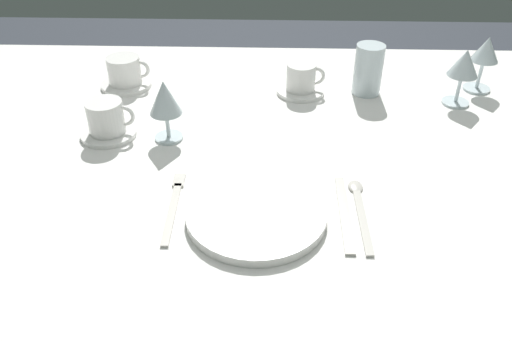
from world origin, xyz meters
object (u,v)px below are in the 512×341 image
dinner_knife (342,215)px  coffee_cup_far (123,70)px  spoon_soup (357,206)px  coffee_cup_left (300,77)px  wine_glass_left (163,100)px  wine_glass_right (484,53)px  drink_tumbler (366,72)px  fork_outer (172,204)px  wine_glass_centre (462,66)px  coffee_cup_right (105,117)px  dinner_plate (254,214)px

dinner_knife → coffee_cup_far: size_ratio=1.98×
spoon_soup → coffee_cup_left: size_ratio=2.15×
wine_glass_left → wine_glass_right: size_ratio=0.99×
spoon_soup → drink_tumbler: size_ratio=1.65×
fork_outer → wine_glass_centre: (0.64, 0.43, 0.10)m
fork_outer → wine_glass_left: wine_glass_left is taller
fork_outer → coffee_cup_right: (-0.18, 0.25, 0.04)m
wine_glass_left → wine_glass_right: 0.81m
coffee_cup_left → wine_glass_left: bearing=-141.9°
spoon_soup → wine_glass_centre: wine_glass_centre is taller
coffee_cup_right → wine_glass_right: 0.94m
dinner_plate → wine_glass_right: (0.56, 0.54, 0.09)m
dinner_knife → wine_glass_centre: (0.32, 0.45, 0.10)m
fork_outer → coffee_cup_far: (-0.20, 0.50, 0.04)m
dinner_knife → coffee_cup_left: (-0.06, 0.49, 0.04)m
fork_outer → dinner_knife: bearing=-3.9°
coffee_cup_left → coffee_cup_right: size_ratio=0.93×
coffee_cup_far → drink_tumbler: drink_tumbler is taller
dinner_plate → dinner_knife: 0.16m
drink_tumbler → fork_outer: bearing=-131.2°
coffee_cup_left → spoon_soup: bearing=-79.2°
coffee_cup_far → drink_tumbler: (0.63, -0.02, 0.01)m
dinner_plate → drink_tumbler: bearing=62.4°
wine_glass_left → coffee_cup_right: bearing=175.7°
dinner_plate → wine_glass_right: size_ratio=1.78×
wine_glass_left → spoon_soup: bearing=-30.4°
coffee_cup_right → spoon_soup: bearing=-24.5°
fork_outer → coffee_cup_right: bearing=126.9°
coffee_cup_right → drink_tumbler: drink_tumbler is taller
dinner_plate → coffee_cup_right: coffee_cup_right is taller
spoon_soup → wine_glass_left: bearing=149.6°
drink_tumbler → coffee_cup_right: bearing=-158.9°
wine_glass_left → wine_glass_centre: bearing=15.5°
wine_glass_centre → coffee_cup_far: bearing=175.1°
wine_glass_centre → wine_glass_left: (-0.69, -0.19, -0.00)m
coffee_cup_left → coffee_cup_right: (-0.44, -0.23, 0.00)m
coffee_cup_left → coffee_cup_far: size_ratio=0.89×
dinner_knife → coffee_cup_far: coffee_cup_far is taller
spoon_soup → wine_glass_centre: size_ratio=1.50×
dinner_knife → wine_glass_right: 0.67m
coffee_cup_right → wine_glass_right: (0.90, 0.26, 0.05)m
dinner_knife → spoon_soup: bearing=41.1°
dinner_plate → coffee_cup_left: size_ratio=2.58×
spoon_soup → wine_glass_right: bearing=53.6°
wine_glass_centre → wine_glass_left: size_ratio=1.00×
wine_glass_left → dinner_plate: bearing=-52.8°
fork_outer → dinner_knife: 0.31m
dinner_knife → drink_tumbler: bearing=77.9°
wine_glass_left → wine_glass_right: wine_glass_right is taller
coffee_cup_left → drink_tumbler: 0.17m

